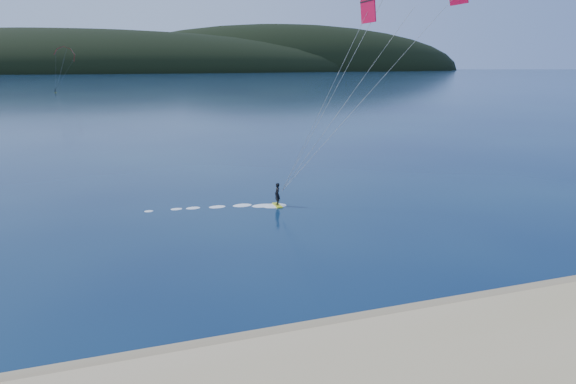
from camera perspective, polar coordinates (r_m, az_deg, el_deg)
The scene contains 4 objects.
wet_sand at distance 21.67m, azimuth -2.84°, elevation -16.96°, with size 220.00×2.50×0.10m.
headland at distance 758.73m, azimuth -18.76°, elevation 12.77°, with size 1200.00×310.00×140.00m.
kitesurfer_near at distance 40.21m, azimuth 13.43°, elevation 19.04°, with size 24.36×6.79×18.33m.
kitesurfer_far at distance 216.06m, azimuth -23.99°, elevation 13.79°, with size 9.58×7.41×16.76m.
Camera 1 is at (-4.95, -13.34, 11.31)m, focal length 31.40 mm.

